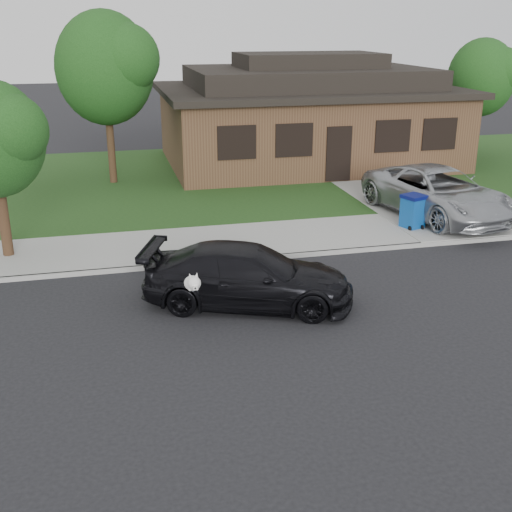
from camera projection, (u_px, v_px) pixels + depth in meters
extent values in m
plane|color=black|center=(340.00, 311.00, 14.16)|extent=(120.00, 120.00, 0.00)
cube|color=gray|center=(279.00, 238.00, 18.71)|extent=(60.00, 3.00, 0.12)
cube|color=gray|center=(294.00, 255.00, 17.34)|extent=(60.00, 0.12, 0.12)
cube|color=#193814|center=(227.00, 177.00, 26.01)|extent=(60.00, 13.00, 0.13)
cube|color=gray|center=(395.00, 186.00, 24.59)|extent=(4.50, 13.00, 0.14)
imported|color=black|center=(248.00, 276.00, 14.27)|extent=(5.04, 3.40, 1.36)
ellipsoid|color=white|center=(192.00, 283.00, 13.06)|extent=(0.34, 0.40, 0.30)
sphere|color=white|center=(194.00, 283.00, 12.81)|extent=(0.26, 0.26, 0.26)
cube|color=white|center=(195.00, 287.00, 12.71)|extent=(0.09, 0.12, 0.08)
sphere|color=black|center=(195.00, 288.00, 12.66)|extent=(0.04, 0.04, 0.04)
cone|color=white|center=(190.00, 276.00, 12.80)|extent=(0.11, 0.11, 0.14)
cone|color=white|center=(197.00, 275.00, 12.83)|extent=(0.11, 0.11, 0.14)
imported|color=#A0A3A7|center=(438.00, 192.00, 20.35)|extent=(3.52, 5.89, 1.53)
cube|color=#0D438F|center=(413.00, 213.00, 19.34)|extent=(0.72, 0.72, 0.92)
cube|color=#060D4C|center=(414.00, 197.00, 19.16)|extent=(0.79, 0.79, 0.10)
cylinder|color=black|center=(410.00, 228.00, 19.17)|extent=(0.10, 0.15, 0.14)
cylinder|color=black|center=(422.00, 227.00, 19.26)|extent=(0.10, 0.15, 0.14)
cube|color=#422B1C|center=(307.00, 128.00, 28.18)|extent=(12.00, 8.00, 3.00)
cube|color=black|center=(308.00, 90.00, 27.62)|extent=(12.60, 8.60, 0.25)
cube|color=black|center=(308.00, 77.00, 27.44)|extent=(10.00, 6.50, 0.80)
cube|color=black|center=(309.00, 60.00, 27.20)|extent=(6.00, 3.50, 0.60)
cube|color=black|center=(339.00, 154.00, 24.64)|extent=(1.00, 0.06, 2.10)
cube|color=black|center=(237.00, 143.00, 23.56)|extent=(1.30, 0.05, 1.10)
cube|color=black|center=(294.00, 140.00, 24.04)|extent=(1.30, 0.05, 1.10)
cube|color=black|center=(393.00, 136.00, 24.92)|extent=(1.30, 0.05, 1.10)
cube|color=black|center=(439.00, 134.00, 25.36)|extent=(1.30, 0.05, 1.10)
cylinder|color=#332114|center=(111.00, 150.00, 24.58)|extent=(0.28, 0.28, 2.48)
ellipsoid|color=#143811|center=(105.00, 68.00, 23.54)|extent=(3.60, 3.60, 4.14)
sphere|color=#26591E|center=(125.00, 58.00, 23.08)|extent=(2.52, 2.52, 2.52)
cylinder|color=#332114|center=(475.00, 134.00, 29.64)|extent=(0.28, 0.28, 2.03)
ellipsoid|color=#143811|center=(481.00, 78.00, 28.78)|extent=(3.00, 3.00, 3.45)
sphere|color=#26591E|center=(500.00, 71.00, 28.40)|extent=(2.10, 2.10, 2.10)
cylinder|color=#332114|center=(4.00, 222.00, 16.92)|extent=(0.28, 0.28, 1.80)
sphere|color=#26591E|center=(11.00, 130.00, 15.83)|extent=(1.82, 1.82, 1.82)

